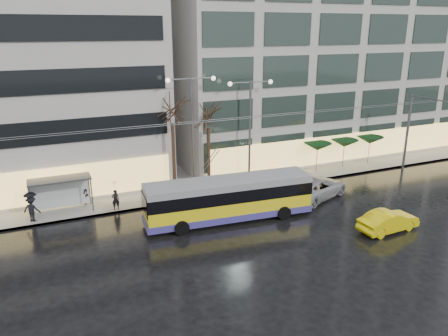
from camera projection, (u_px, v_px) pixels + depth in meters
ground at (225, 259)px, 25.10m from camera, size 140.00×140.00×0.00m
sidewalk at (181, 179)px, 38.04m from camera, size 80.00×10.00×0.15m
kerb at (201, 199)px, 33.73m from camera, size 80.00×0.10×0.15m
building_right at (319, 28)px, 45.06m from camera, size 32.00×14.00×25.00m
trolleybus at (229, 200)px, 29.78m from camera, size 11.68×4.92×5.35m
catenary at (193, 152)px, 31.09m from camera, size 42.24×5.12×7.00m
bus_shelter at (54, 188)px, 30.59m from camera, size 4.20×1.60×2.51m
street_lamp_near at (192, 119)px, 33.44m from camera, size 3.96×0.36×9.03m
street_lamp_far at (250, 117)px, 35.44m from camera, size 3.96×0.36×8.53m
tree_a at (172, 106)px, 32.70m from camera, size 3.20×3.20×8.40m
tree_b at (208, 111)px, 34.24m from camera, size 3.20×3.20×7.70m
parasol_a at (318, 147)px, 39.31m from camera, size 2.50×2.50×2.65m
parasol_b at (344, 143)px, 40.46m from camera, size 2.50×2.50×2.65m
parasol_c at (370, 140)px, 41.61m from camera, size 2.50×2.50×2.65m
taxi_b at (388, 221)px, 28.34m from camera, size 4.31×1.70×1.39m
sedan_silver at (316, 188)px, 33.95m from camera, size 6.34×4.53×1.60m
pedestrian_a at (115, 190)px, 31.08m from camera, size 0.99×1.01×2.19m
pedestrian_b at (85, 193)px, 32.32m from camera, size 0.93×0.81×1.65m
pedestrian_c at (31, 206)px, 29.28m from camera, size 1.33×1.12×2.11m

